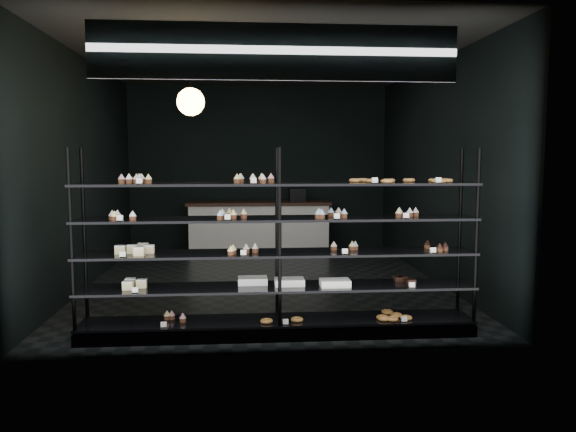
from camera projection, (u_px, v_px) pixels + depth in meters
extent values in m
cube|color=black|center=(265.00, 282.00, 8.19)|extent=(5.00, 6.00, 0.01)
cube|color=black|center=(264.00, 58.00, 7.85)|extent=(5.00, 6.00, 0.01)
cube|color=black|center=(259.00, 168.00, 10.99)|extent=(5.00, 0.01, 3.20)
cube|color=black|center=(277.00, 181.00, 5.05)|extent=(5.00, 0.01, 3.20)
cube|color=black|center=(85.00, 173.00, 7.82)|extent=(0.01, 6.00, 3.20)
cube|color=black|center=(435.00, 172.00, 8.22)|extent=(0.01, 6.00, 3.20)
cube|color=black|center=(278.00, 329.00, 5.76)|extent=(4.00, 0.50, 0.12)
cylinder|color=black|center=(71.00, 246.00, 5.29)|extent=(0.04, 0.04, 1.85)
cylinder|color=black|center=(84.00, 239.00, 5.72)|extent=(0.04, 0.04, 1.85)
cylinder|color=black|center=(280.00, 243.00, 5.44)|extent=(0.04, 0.04, 1.85)
cylinder|color=black|center=(277.00, 237.00, 5.88)|extent=(0.04, 0.04, 1.85)
cylinder|color=black|center=(476.00, 241.00, 5.60)|extent=(0.04, 0.04, 1.85)
cylinder|color=black|center=(460.00, 235.00, 6.03)|extent=(0.04, 0.04, 1.85)
cube|color=black|center=(278.00, 320.00, 5.75)|extent=(4.00, 0.50, 0.03)
cube|color=black|center=(278.00, 287.00, 5.71)|extent=(4.00, 0.50, 0.02)
cube|color=black|center=(278.00, 253.00, 5.67)|extent=(4.00, 0.50, 0.02)
cube|color=black|center=(278.00, 219.00, 5.64)|extent=(4.00, 0.50, 0.02)
cube|color=black|center=(278.00, 184.00, 5.60)|extent=(4.00, 0.50, 0.02)
cube|color=white|center=(136.00, 181.00, 5.31)|extent=(0.06, 0.04, 0.06)
cube|color=white|center=(255.00, 181.00, 5.40)|extent=(0.05, 0.04, 0.06)
cube|color=white|center=(377.00, 181.00, 5.49)|extent=(0.06, 0.04, 0.06)
cube|color=white|center=(435.00, 180.00, 5.54)|extent=(0.06, 0.04, 0.06)
cube|color=white|center=(119.00, 218.00, 5.33)|extent=(0.06, 0.04, 0.06)
cube|color=white|center=(227.00, 217.00, 5.41)|extent=(0.06, 0.04, 0.06)
cube|color=white|center=(334.00, 217.00, 5.50)|extent=(0.05, 0.04, 0.06)
cube|color=white|center=(410.00, 216.00, 5.56)|extent=(0.06, 0.04, 0.06)
cube|color=white|center=(126.00, 255.00, 5.37)|extent=(0.06, 0.04, 0.06)
cube|color=white|center=(243.00, 253.00, 5.46)|extent=(0.06, 0.04, 0.06)
cube|color=white|center=(344.00, 252.00, 5.54)|extent=(0.05, 0.04, 0.06)
cube|color=white|center=(435.00, 250.00, 5.61)|extent=(0.06, 0.04, 0.06)
cube|color=white|center=(134.00, 290.00, 5.42)|extent=(0.06, 0.04, 0.06)
cube|color=white|center=(416.00, 285.00, 5.64)|extent=(0.06, 0.04, 0.06)
cube|color=white|center=(164.00, 325.00, 5.48)|extent=(0.06, 0.04, 0.06)
cube|color=white|center=(287.00, 322.00, 5.57)|extent=(0.05, 0.04, 0.06)
cube|color=white|center=(402.00, 319.00, 5.66)|extent=(0.06, 0.04, 0.06)
cube|color=#0C1B3F|center=(276.00, 52.00, 5.00)|extent=(3.20, 0.04, 0.45)
cube|color=white|center=(276.00, 52.00, 4.98)|extent=(3.30, 0.02, 0.50)
cylinder|color=black|center=(190.00, 62.00, 6.39)|extent=(0.01, 0.01, 0.57)
sphere|color=#FFB959|center=(191.00, 102.00, 6.44)|extent=(0.32, 0.32, 0.32)
cube|color=silver|center=(259.00, 229.00, 10.62)|extent=(2.58, 0.60, 0.92)
cube|color=black|center=(259.00, 203.00, 10.57)|extent=(2.69, 0.65, 0.06)
cube|color=black|center=(297.00, 195.00, 10.61)|extent=(0.30, 0.30, 0.25)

